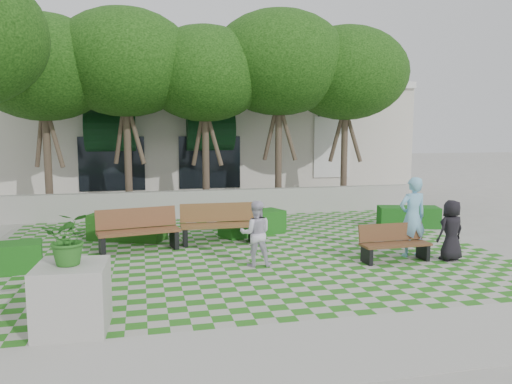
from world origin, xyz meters
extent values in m
plane|color=gray|center=(0.00, 0.00, 0.00)|extent=(90.00, 90.00, 0.00)
plane|color=#2B721E|center=(0.00, 1.00, 0.01)|extent=(12.00, 12.00, 0.00)
cube|color=#9E9B93|center=(0.00, -4.70, 0.01)|extent=(16.00, 2.00, 0.01)
cube|color=#9E9B93|center=(0.00, 6.20, 0.45)|extent=(15.00, 0.36, 0.90)
cube|color=#53331C|center=(3.23, -0.77, 0.40)|extent=(1.62, 0.53, 0.05)
cube|color=#53331C|center=(3.23, -0.54, 0.64)|extent=(1.61, 0.15, 0.40)
cube|color=black|center=(2.52, -0.79, 0.20)|extent=(0.10, 0.45, 0.39)
cube|color=black|center=(3.95, -0.75, 0.20)|extent=(0.10, 0.45, 0.39)
cube|color=brown|center=(-0.41, 1.89, 0.50)|extent=(2.01, 0.67, 0.07)
cube|color=brown|center=(-0.40, 2.18, 0.80)|extent=(1.99, 0.20, 0.50)
cube|color=black|center=(-1.29, 1.92, 0.24)|extent=(0.13, 0.56, 0.49)
cube|color=black|center=(0.47, 1.87, 0.24)|extent=(0.13, 0.56, 0.49)
cube|color=brown|center=(-2.46, 1.55, 0.50)|extent=(2.07, 0.97, 0.07)
cube|color=brown|center=(-2.51, 1.83, 0.80)|extent=(1.98, 0.51, 0.50)
cube|color=black|center=(-3.32, 1.38, 0.24)|extent=(0.21, 0.56, 0.49)
cube|color=black|center=(-1.59, 1.71, 0.24)|extent=(0.21, 0.56, 0.49)
cube|color=#144D16|center=(5.63, 2.83, 0.32)|extent=(1.93, 1.17, 0.63)
cube|color=#175216|center=(0.71, 2.84, 0.33)|extent=(2.03, 1.40, 0.66)
cube|color=#194813|center=(-2.77, 2.95, 0.35)|extent=(2.17, 1.56, 0.71)
cube|color=#9E9B93|center=(-3.41, -3.24, 0.51)|extent=(1.07, 1.07, 1.02)
imported|color=#296920|center=(-3.41, -3.24, 1.41)|extent=(0.75, 0.66, 0.79)
imported|color=#7ABCDE|center=(3.83, -0.43, 0.95)|extent=(0.71, 0.49, 1.90)
imported|color=black|center=(4.52, -0.95, 0.70)|extent=(0.76, 0.58, 1.40)
imported|color=silver|center=(0.06, -0.39, 0.73)|extent=(0.78, 0.65, 1.45)
cylinder|color=#47382B|center=(-5.50, 7.60, 1.82)|extent=(0.26, 0.26, 3.64)
ellipsoid|color=#1E4C11|center=(-5.50, 7.60, 5.07)|extent=(4.80, 4.80, 3.60)
cylinder|color=#47382B|center=(-2.80, 7.60, 1.90)|extent=(0.26, 0.26, 3.81)
ellipsoid|color=#1E4C11|center=(-2.80, 7.60, 5.30)|extent=(5.00, 5.00, 3.75)
cylinder|color=#47382B|center=(0.00, 7.60, 1.79)|extent=(0.26, 0.26, 3.58)
ellipsoid|color=#1E4C11|center=(0.00, 7.60, 4.99)|extent=(4.60, 4.60, 3.45)
cylinder|color=#47382B|center=(2.80, 7.60, 1.96)|extent=(0.26, 0.26, 3.92)
ellipsoid|color=#1E4C11|center=(2.80, 7.60, 5.46)|extent=(5.20, 5.20, 3.90)
cylinder|color=#47382B|center=(5.50, 7.60, 1.85)|extent=(0.26, 0.26, 3.70)
ellipsoid|color=#1E4C11|center=(5.50, 7.60, 5.15)|extent=(4.80, 4.80, 3.60)
cube|color=beige|center=(1.00, 14.20, 2.50)|extent=(18.00, 8.00, 5.00)
cube|color=white|center=(1.00, 10.20, 5.00)|extent=(18.00, 0.30, 0.30)
cube|color=black|center=(6.00, 10.18, 2.20)|extent=(1.40, 0.10, 2.40)
cylinder|color=black|center=(-3.50, 10.18, 3.00)|extent=(3.00, 1.80, 1.80)
cube|color=black|center=(-3.50, 10.18, 1.60)|extent=(2.60, 0.08, 2.20)
cylinder|color=black|center=(0.50, 10.18, 3.00)|extent=(3.00, 1.80, 1.80)
cube|color=black|center=(0.50, 10.18, 1.60)|extent=(2.60, 0.08, 2.20)
camera|label=1|loc=(-2.37, -10.85, 3.01)|focal=35.00mm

